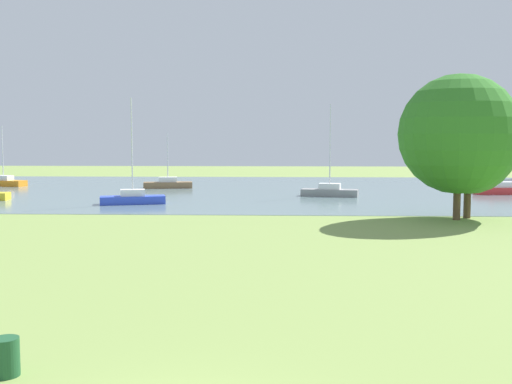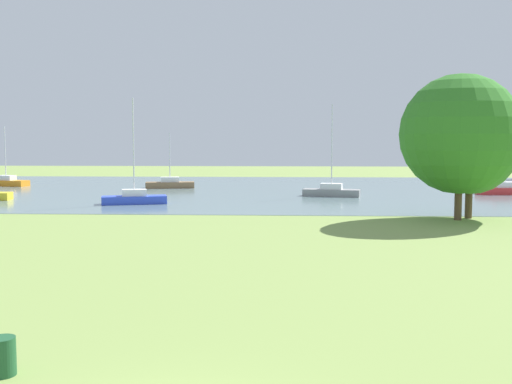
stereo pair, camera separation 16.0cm
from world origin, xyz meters
The scene contains 10 objects.
ground_plane centered at (0.00, 22.00, 0.00)m, with size 160.00×160.00×0.00m, color #7F994C.
litter_bin centered at (-3.80, 2.89, 0.40)m, with size 0.56×0.56×0.80m, color #1E512D.
water_surface centered at (0.00, 50.00, 0.01)m, with size 140.00×40.00×0.02m, color slate.
sailboat_gray centered at (5.95, 43.47, 0.47)m, with size 5.00×2.42×7.82m.
sailboat_blue centered at (-9.37, 36.50, 0.48)m, with size 5.02×2.70×7.94m.
sailboat_brown centered at (-9.53, 51.70, 0.45)m, with size 4.99×2.34×5.52m.
sailboat_red centered at (21.44, 46.10, 0.46)m, with size 4.87×1.72×6.64m.
sailboat_orange centered at (-27.16, 53.58, 0.45)m, with size 5.02×2.63×6.21m.
tree_mid_shore centered at (12.49, 28.38, 5.19)m, with size 7.21×7.21×8.80m.
tree_east_far centered at (13.38, 29.30, 4.37)m, with size 5.74×5.74×7.24m.
Camera 1 is at (1.91, -9.28, 4.89)m, focal length 43.28 mm.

